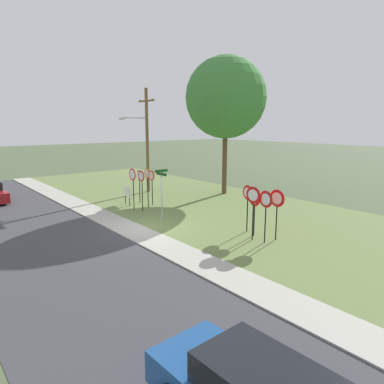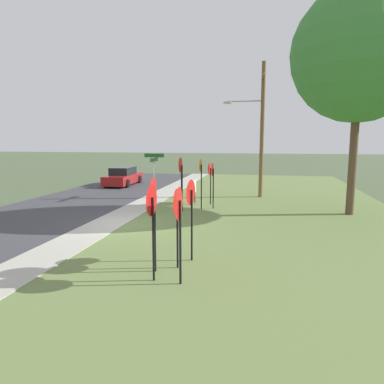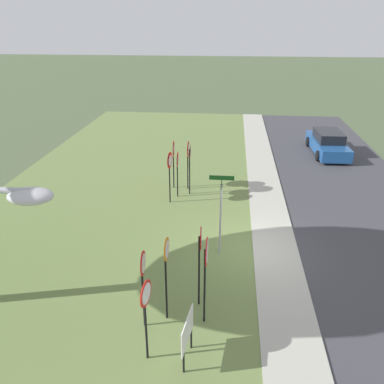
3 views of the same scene
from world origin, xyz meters
TOP-DOWN VIEW (x-y plane):
  - ground_plane at (0.00, 0.00)m, footprint 160.00×160.00m
  - road_asphalt at (0.00, -4.80)m, footprint 44.00×6.40m
  - sidewalk_strip at (0.00, -0.80)m, footprint 44.00×1.60m
  - grass_median at (0.00, 6.00)m, footprint 44.00×12.00m
  - stop_sign_near_left at (-3.82, 2.47)m, footprint 0.62×0.10m
  - stop_sign_near_right at (-4.17, 3.02)m, footprint 0.64×0.10m
  - stop_sign_far_left at (-5.27, 2.72)m, footprint 0.63×0.13m
  - stop_sign_far_center at (-3.85, 1.45)m, footprint 0.76×0.09m
  - stop_sign_far_right at (-3.15, 1.65)m, footprint 0.63×0.10m
  - yield_sign_near_left at (5.40, 3.59)m, footprint 0.80×0.10m
  - yield_sign_near_right at (4.36, 3.26)m, footprint 0.71×0.10m
  - yield_sign_far_left at (4.72, 2.75)m, footprint 0.78×0.12m
  - yield_sign_far_right at (3.69, 3.52)m, footprint 0.73×0.14m
  - yield_sign_center at (5.32, 2.89)m, footprint 0.77×0.11m
  - street_name_post at (-0.31, 1.19)m, footprint 0.96×0.82m
  - utility_pole at (-8.35, 5.17)m, footprint 2.10×2.48m
  - notice_board at (-5.22, 1.78)m, footprint 1.09×0.17m
  - oak_tree_left at (-4.02, 9.49)m, footprint 5.97×5.97m

SIDE VIEW (x-z plane):
  - ground_plane at x=0.00m, z-range 0.00..0.00m
  - road_asphalt at x=0.00m, z-range 0.00..0.01m
  - grass_median at x=0.00m, z-range 0.00..0.04m
  - sidewalk_strip at x=0.00m, z-range 0.00..0.06m
  - notice_board at x=-5.22m, z-range 0.25..1.50m
  - stop_sign_far_left at x=-5.27m, z-range 0.52..2.75m
  - yield_sign_near_right at x=4.36m, z-range 0.56..2.72m
  - stop_sign_near_right at x=-4.17m, z-range 0.54..2.83m
  - street_name_post at x=-0.31m, z-range 0.32..3.22m
  - yield_sign_far_right at x=3.69m, z-range 0.61..2.95m
  - yield_sign_near_left at x=5.40m, z-range 0.62..2.98m
  - yield_sign_center at x=5.32m, z-range 0.63..3.01m
  - stop_sign_far_right at x=-3.15m, z-range 0.58..3.07m
  - stop_sign_near_left at x=-3.82m, z-range 0.57..3.08m
  - yield_sign_far_left at x=4.72m, z-range 0.66..3.16m
  - stop_sign_far_center at x=-3.85m, z-range 0.64..3.22m
  - utility_pole at x=-8.35m, z-range 0.39..8.32m
  - oak_tree_left at x=-4.02m, z-range 2.12..12.28m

